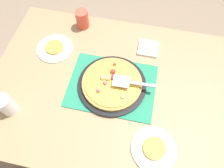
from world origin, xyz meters
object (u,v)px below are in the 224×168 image
object	(u,v)px
cup_near	(82,19)
napkin_stack	(148,48)
pizza	(112,83)
served_slice_right	(54,47)
plate_near_left	(154,149)
cup_far	(6,105)
pizza_server	(130,82)
served_slice_left	(154,148)
pizza_pan	(112,85)
plate_far_right	(55,49)

from	to	relation	value
cup_near	napkin_stack	distance (m)	0.46
pizza	napkin_stack	distance (m)	0.34
pizza	served_slice_right	distance (m)	0.44
plate_near_left	napkin_stack	world-z (taller)	napkin_stack
cup_far	pizza_server	xyz separation A→B (m)	(0.59, 0.25, 0.01)
served_slice_left	served_slice_right	xyz separation A→B (m)	(-0.67, 0.48, 0.00)
pizza_pan	served_slice_left	xyz separation A→B (m)	(0.27, -0.30, 0.01)
served_slice_right	napkin_stack	world-z (taller)	served_slice_right
served_slice_right	cup_far	distance (m)	0.44
pizza_pan	served_slice_left	bearing A→B (deg)	-47.76
plate_near_left	pizza_server	distance (m)	0.35
pizza	plate_far_right	size ratio (longest dim) A/B	1.50
served_slice_left	cup_near	world-z (taller)	cup_near
pizza_server	plate_far_right	bearing A→B (deg)	160.49
pizza_server	napkin_stack	distance (m)	0.31
plate_near_left	served_slice_right	bearing A→B (deg)	144.59
cup_near	napkin_stack	world-z (taller)	cup_near
served_slice_left	napkin_stack	distance (m)	0.61
plate_near_left	napkin_stack	distance (m)	0.60
plate_far_right	served_slice_left	bearing A→B (deg)	-35.41
pizza	served_slice_right	world-z (taller)	pizza
cup_far	served_slice_left	bearing A→B (deg)	-3.43
cup_far	napkin_stack	world-z (taller)	cup_far
plate_near_left	plate_far_right	distance (m)	0.82
plate_near_left	cup_near	distance (m)	0.89
cup_near	napkin_stack	size ratio (longest dim) A/B	1.00
pizza	served_slice_right	bearing A→B (deg)	155.84
plate_near_left	pizza_server	world-z (taller)	pizza_server
cup_near	cup_far	world-z (taller)	same
pizza_pan	plate_far_right	bearing A→B (deg)	155.82
plate_near_left	pizza	bearing A→B (deg)	132.27
pizza	served_slice_left	distance (m)	0.40
plate_near_left	plate_far_right	world-z (taller)	same
pizza_pan	served_slice_right	distance (m)	0.44
plate_near_left	served_slice_left	distance (m)	0.01
pizza	pizza_server	xyz separation A→B (m)	(0.10, 0.00, 0.04)
plate_near_left	plate_far_right	bearing A→B (deg)	144.59
pizza_pan	cup_near	distance (m)	0.49
cup_near	pizza_server	distance (m)	0.55
cup_near	cup_far	bearing A→B (deg)	-107.70
pizza_pan	napkin_stack	xyz separation A→B (m)	(0.16, 0.30, -0.01)
served_slice_left	cup_far	bearing A→B (deg)	176.57
served_slice_right	pizza	bearing A→B (deg)	-24.16
plate_near_left	plate_far_right	size ratio (longest dim) A/B	1.00
served_slice_left	napkin_stack	xyz separation A→B (m)	(-0.10, 0.60, -0.01)
pizza_pan	pizza_server	world-z (taller)	pizza_server
plate_far_right	served_slice_left	xyz separation A→B (m)	(0.67, -0.48, 0.01)
plate_far_right	cup_near	xyz separation A→B (m)	(0.12, 0.22, 0.06)
served_slice_left	cup_far	distance (m)	0.76
served_slice_left	served_slice_right	size ratio (longest dim) A/B	1.00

